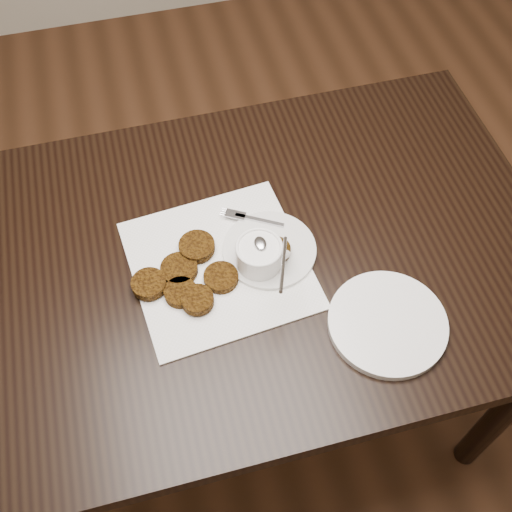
{
  "coord_description": "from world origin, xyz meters",
  "views": [
    {
      "loc": [
        -0.14,
        -0.64,
        1.78
      ],
      "look_at": [
        0.03,
        0.01,
        0.8
      ],
      "focal_mm": 43.61,
      "sensor_mm": 36.0,
      "label": 1
    }
  ],
  "objects_px": {
    "napkin": "(219,265)",
    "plate_with_patty": "(269,248)",
    "sauce_ramekin": "(259,246)",
    "table": "(243,338)",
    "plate_empty": "(387,323)"
  },
  "relations": [
    {
      "from": "napkin",
      "to": "plate_with_patty",
      "type": "bearing_deg",
      "value": 3.17
    },
    {
      "from": "plate_with_patty",
      "to": "sauce_ramekin",
      "type": "bearing_deg",
      "value": -136.92
    },
    {
      "from": "napkin",
      "to": "table",
      "type": "bearing_deg",
      "value": 19.88
    },
    {
      "from": "table",
      "to": "plate_empty",
      "type": "bearing_deg",
      "value": -45.24
    },
    {
      "from": "plate_empty",
      "to": "napkin",
      "type": "bearing_deg",
      "value": 142.36
    },
    {
      "from": "plate_with_patty",
      "to": "plate_empty",
      "type": "bearing_deg",
      "value": -52.14
    },
    {
      "from": "table",
      "to": "plate_empty",
      "type": "xyz_separation_m",
      "value": [
        0.22,
        -0.23,
        0.38
      ]
    },
    {
      "from": "napkin",
      "to": "plate_empty",
      "type": "height_order",
      "value": "plate_empty"
    },
    {
      "from": "napkin",
      "to": "sauce_ramekin",
      "type": "xyz_separation_m",
      "value": [
        0.08,
        -0.02,
        0.07
      ]
    },
    {
      "from": "table",
      "to": "sauce_ramekin",
      "type": "relative_size",
      "value": 10.09
    },
    {
      "from": "table",
      "to": "plate_with_patty",
      "type": "height_order",
      "value": "plate_with_patty"
    },
    {
      "from": "napkin",
      "to": "sauce_ramekin",
      "type": "bearing_deg",
      "value": -15.45
    },
    {
      "from": "sauce_ramekin",
      "to": "napkin",
      "type": "bearing_deg",
      "value": 164.55
    },
    {
      "from": "plate_with_patty",
      "to": "plate_empty",
      "type": "height_order",
      "value": "plate_with_patty"
    },
    {
      "from": "napkin",
      "to": "plate_empty",
      "type": "xyz_separation_m",
      "value": [
        0.27,
        -0.21,
        0.01
      ]
    }
  ]
}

